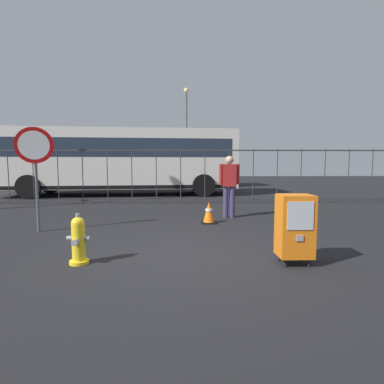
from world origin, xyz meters
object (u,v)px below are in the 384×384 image
at_px(stop_sign, 35,157).
at_px(pedestrian, 229,183).
at_px(bus_near, 122,158).
at_px(fire_hydrant, 78,240).
at_px(newspaper_box_primary, 295,226).
at_px(street_light_near_right, 186,129).
at_px(traffic_cone, 209,213).
at_px(bus_far, 143,160).

relative_size(stop_sign, pedestrian, 1.34).
bearing_deg(stop_sign, pedestrian, 20.46).
bearing_deg(pedestrian, stop_sign, -159.54).
bearing_deg(pedestrian, bus_near, 124.21).
distance_m(fire_hydrant, stop_sign, 2.92).
bearing_deg(stop_sign, newspaper_box_primary, -24.73).
relative_size(stop_sign, street_light_near_right, 0.35).
relative_size(fire_hydrant, street_light_near_right, 0.12).
relative_size(traffic_cone, bus_far, 0.05).
height_order(traffic_cone, bus_near, bus_near).
bearing_deg(street_light_near_right, stop_sign, -103.13).
bearing_deg(bus_near, bus_far, 81.32).
height_order(fire_hydrant, traffic_cone, fire_hydrant).
height_order(newspaper_box_primary, bus_far, bus_far).
xyz_separation_m(fire_hydrant, traffic_cone, (2.15, 2.98, -0.09)).
height_order(fire_hydrant, pedestrian, pedestrian).
bearing_deg(traffic_cone, fire_hydrant, -125.82).
height_order(traffic_cone, bus_far, bus_far).
bearing_deg(bus_near, pedestrian, -60.51).
height_order(newspaper_box_primary, bus_near, bus_near).
bearing_deg(fire_hydrant, stop_sign, 127.26).
relative_size(pedestrian, bus_far, 0.16).
xyz_separation_m(newspaper_box_primary, traffic_cone, (-1.00, 3.06, -0.31)).
distance_m(newspaper_box_primary, bus_far, 15.23).
bearing_deg(newspaper_box_primary, bus_far, 106.08).
bearing_deg(newspaper_box_primary, street_light_near_right, 95.29).
distance_m(newspaper_box_primary, street_light_near_right, 16.53).
bearing_deg(newspaper_box_primary, stop_sign, 155.27).
bearing_deg(bus_near, street_light_near_right, 59.38).
bearing_deg(fire_hydrant, bus_far, 94.16).
bearing_deg(fire_hydrant, street_light_near_right, 84.11).
xyz_separation_m(pedestrian, traffic_cone, (-0.61, -0.75, -0.69)).
bearing_deg(traffic_cone, newspaper_box_primary, -71.85).
bearing_deg(bus_far, traffic_cone, -81.71).
distance_m(traffic_cone, bus_near, 7.82).
bearing_deg(bus_far, stop_sign, -99.74).
bearing_deg(pedestrian, traffic_cone, -129.02).
distance_m(stop_sign, street_light_near_right, 14.49).
relative_size(newspaper_box_primary, pedestrian, 0.61).
relative_size(bus_far, street_light_near_right, 1.67).
xyz_separation_m(bus_far, street_light_near_right, (2.71, 1.55, 2.06)).
distance_m(stop_sign, pedestrian, 4.69).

